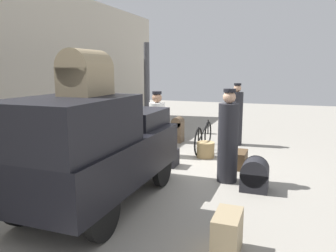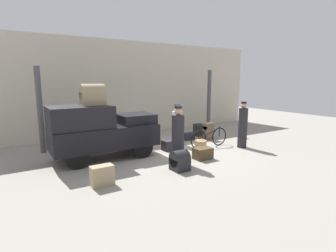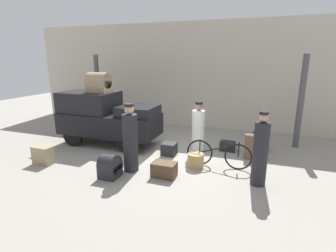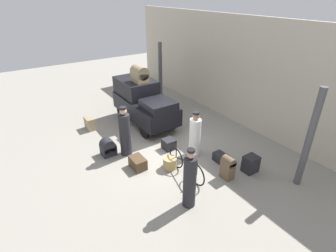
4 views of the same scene
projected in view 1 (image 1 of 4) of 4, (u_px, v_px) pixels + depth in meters
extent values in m
plane|color=gray|center=(173.00, 170.00, 7.36)|extent=(30.00, 30.00, 0.00)
cube|color=beige|center=(23.00, 68.00, 8.34)|extent=(16.00, 0.15, 4.50)
cylinder|color=#4C4C51|center=(147.00, 87.00, 11.70)|extent=(0.20, 0.20, 3.14)
cylinder|color=black|center=(102.00, 160.00, 6.74)|extent=(0.75, 0.12, 0.75)
cylinder|color=black|center=(162.00, 167.00, 6.29)|extent=(0.75, 0.12, 0.75)
cylinder|color=black|center=(22.00, 199.00, 4.74)|extent=(0.75, 0.12, 0.75)
cylinder|color=black|center=(103.00, 213.00, 4.28)|extent=(0.75, 0.12, 0.75)
cube|color=black|center=(101.00, 159.00, 5.44)|extent=(3.49, 1.50, 0.73)
cube|color=black|center=(70.00, 123.00, 4.59)|extent=(1.92, 1.38, 0.72)
cube|color=black|center=(131.00, 118.00, 6.40)|extent=(1.22, 1.17, 0.33)
torus|color=black|center=(208.00, 134.00, 9.44)|extent=(0.75, 0.04, 0.75)
torus|color=black|center=(198.00, 142.00, 8.44)|extent=(0.75, 0.04, 0.75)
cylinder|color=black|center=(204.00, 131.00, 8.91)|extent=(1.09, 0.04, 0.40)
cylinder|color=black|center=(198.00, 135.00, 8.41)|extent=(0.04, 0.04, 0.39)
cylinder|color=black|center=(208.00, 127.00, 9.40)|extent=(0.04, 0.04, 0.42)
cylinder|color=tan|center=(205.00, 150.00, 8.35)|extent=(0.45, 0.45, 0.39)
cylinder|color=#232328|center=(228.00, 143.00, 6.48)|extent=(0.40, 0.40, 1.57)
sphere|color=tan|center=(229.00, 97.00, 6.32)|extent=(0.25, 0.25, 0.25)
cylinder|color=black|center=(230.00, 91.00, 6.30)|extent=(0.24, 0.24, 0.07)
cylinder|color=#232328|center=(236.00, 119.00, 9.64)|extent=(0.36, 0.36, 1.56)
sphere|color=tan|center=(237.00, 88.00, 9.48)|extent=(0.22, 0.22, 0.22)
cylinder|color=black|center=(238.00, 84.00, 9.46)|extent=(0.21, 0.21, 0.06)
cylinder|color=white|center=(157.00, 129.00, 8.45)|extent=(0.41, 0.41, 1.38)
sphere|color=#936B51|center=(157.00, 98.00, 8.31)|extent=(0.25, 0.25, 0.25)
cylinder|color=black|center=(157.00, 93.00, 8.29)|extent=(0.24, 0.24, 0.07)
cube|color=#232328|center=(168.00, 158.00, 7.61)|extent=(0.44, 0.43, 0.39)
cube|color=#232328|center=(254.00, 181.00, 6.10)|extent=(0.47, 0.50, 0.36)
cylinder|color=#232328|center=(255.00, 171.00, 6.07)|extent=(0.47, 0.50, 0.50)
cube|color=#232328|center=(155.00, 141.00, 9.54)|extent=(0.50, 0.34, 0.31)
cube|color=brown|center=(178.00, 132.00, 10.06)|extent=(0.39, 0.32, 0.62)
cylinder|color=brown|center=(178.00, 122.00, 10.01)|extent=(0.39, 0.32, 0.32)
cube|color=#232328|center=(154.00, 130.00, 10.53)|extent=(0.40, 0.47, 0.57)
cube|color=#9E8966|center=(227.00, 234.00, 3.97)|extent=(0.57, 0.31, 0.52)
cube|color=#4C3823|center=(237.00, 159.00, 7.48)|extent=(0.62, 0.42, 0.38)
cube|color=#9E8966|center=(86.00, 82.00, 4.90)|extent=(0.75, 0.54, 0.41)
cylinder|color=#9E8966|center=(85.00, 68.00, 4.86)|extent=(0.75, 0.54, 0.54)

